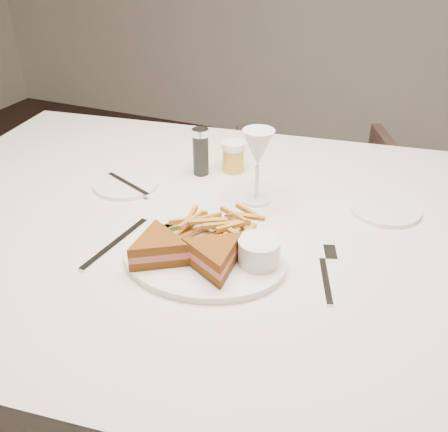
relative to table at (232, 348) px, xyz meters
name	(u,v)px	position (x,y,z in m)	size (l,w,h in m)	color
table	(232,348)	(0.00, 0.00, 0.00)	(1.60, 1.07, 0.75)	silver
chair_far	(316,208)	(0.01, 0.87, -0.06)	(0.62, 0.58, 0.64)	#45312A
table_setting	(219,220)	(-0.01, -0.05, 0.41)	(0.77, 0.57, 0.18)	white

